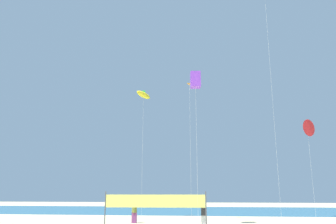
{
  "coord_description": "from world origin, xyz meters",
  "views": [
    {
      "loc": [
        1.04,
        -15.42,
        2.43
      ],
      "look_at": [
        -1.91,
        8.16,
        8.06
      ],
      "focal_mm": 35.73,
      "sensor_mm": 36.0,
      "label": 1
    }
  ],
  "objects_px": {
    "kite_violet_box": "(195,80)",
    "kite_red_delta": "(307,128)",
    "beachgoer_olive_shirt": "(134,211)",
    "kite_orange_diamond": "(190,91)",
    "beachgoer_charcoal_shirt": "(204,214)",
    "volleyball_net": "(155,202)",
    "kite_yellow_inflatable": "(143,95)"
  },
  "relations": [
    {
      "from": "volleyball_net",
      "to": "kite_violet_box",
      "type": "height_order",
      "value": "kite_violet_box"
    },
    {
      "from": "beachgoer_olive_shirt",
      "to": "kite_violet_box",
      "type": "height_order",
      "value": "kite_violet_box"
    },
    {
      "from": "beachgoer_charcoal_shirt",
      "to": "kite_orange_diamond",
      "type": "relative_size",
      "value": 0.13
    },
    {
      "from": "beachgoer_olive_shirt",
      "to": "kite_violet_box",
      "type": "xyz_separation_m",
      "value": [
        5.06,
        -2.13,
        9.85
      ]
    },
    {
      "from": "beachgoer_charcoal_shirt",
      "to": "beachgoer_olive_shirt",
      "type": "height_order",
      "value": "beachgoer_olive_shirt"
    },
    {
      "from": "beachgoer_olive_shirt",
      "to": "volleyball_net",
      "type": "height_order",
      "value": "volleyball_net"
    },
    {
      "from": "kite_yellow_inflatable",
      "to": "kite_red_delta",
      "type": "xyz_separation_m",
      "value": [
        15.94,
        1.76,
        -3.42
      ]
    },
    {
      "from": "beachgoer_olive_shirt",
      "to": "kite_orange_diamond",
      "type": "xyz_separation_m",
      "value": [
        4.35,
        2.25,
        10.33
      ]
    },
    {
      "from": "volleyball_net",
      "to": "kite_orange_diamond",
      "type": "height_order",
      "value": "kite_orange_diamond"
    },
    {
      "from": "beachgoer_charcoal_shirt",
      "to": "kite_violet_box",
      "type": "distance_m",
      "value": 9.95
    },
    {
      "from": "kite_yellow_inflatable",
      "to": "kite_orange_diamond",
      "type": "height_order",
      "value": "kite_yellow_inflatable"
    },
    {
      "from": "beachgoer_charcoal_shirt",
      "to": "kite_orange_diamond",
      "type": "height_order",
      "value": "kite_orange_diamond"
    },
    {
      "from": "kite_violet_box",
      "to": "kite_yellow_inflatable",
      "type": "distance_m",
      "value": 9.0
    },
    {
      "from": "volleyball_net",
      "to": "kite_violet_box",
      "type": "relative_size",
      "value": 0.64
    },
    {
      "from": "beachgoer_olive_shirt",
      "to": "kite_violet_box",
      "type": "bearing_deg",
      "value": -71.56
    },
    {
      "from": "beachgoer_olive_shirt",
      "to": "kite_yellow_inflatable",
      "type": "relative_size",
      "value": 0.14
    },
    {
      "from": "beachgoer_charcoal_shirt",
      "to": "beachgoer_olive_shirt",
      "type": "distance_m",
      "value": 5.67
    },
    {
      "from": "beachgoer_charcoal_shirt",
      "to": "volleyball_net",
      "type": "bearing_deg",
      "value": 79.96
    },
    {
      "from": "beachgoer_charcoal_shirt",
      "to": "volleyball_net",
      "type": "height_order",
      "value": "volleyball_net"
    },
    {
      "from": "kite_orange_diamond",
      "to": "beachgoer_charcoal_shirt",
      "type": "bearing_deg",
      "value": -74.43
    },
    {
      "from": "beachgoer_charcoal_shirt",
      "to": "kite_violet_box",
      "type": "xyz_separation_m",
      "value": [
        -0.37,
        -0.52,
        9.92
      ]
    },
    {
      "from": "beachgoer_olive_shirt",
      "to": "volleyball_net",
      "type": "relative_size",
      "value": 0.24
    },
    {
      "from": "beachgoer_charcoal_shirt",
      "to": "kite_red_delta",
      "type": "xyz_separation_m",
      "value": [
        10.07,
        8.3,
        7.54
      ]
    },
    {
      "from": "beachgoer_charcoal_shirt",
      "to": "volleyball_net",
      "type": "xyz_separation_m",
      "value": [
        -3.42,
        -0.64,
        0.78
      ]
    },
    {
      "from": "kite_red_delta",
      "to": "kite_orange_diamond",
      "type": "relative_size",
      "value": 0.77
    },
    {
      "from": "kite_red_delta",
      "to": "kite_orange_diamond",
      "type": "height_order",
      "value": "kite_orange_diamond"
    },
    {
      "from": "kite_orange_diamond",
      "to": "beachgoer_olive_shirt",
      "type": "bearing_deg",
      "value": -152.65
    },
    {
      "from": "volleyball_net",
      "to": "kite_yellow_inflatable",
      "type": "height_order",
      "value": "kite_yellow_inflatable"
    },
    {
      "from": "kite_violet_box",
      "to": "kite_red_delta",
      "type": "height_order",
      "value": "kite_violet_box"
    },
    {
      "from": "volleyball_net",
      "to": "kite_violet_box",
      "type": "xyz_separation_m",
      "value": [
        3.05,
        0.12,
        9.14
      ]
    },
    {
      "from": "beachgoer_charcoal_shirt",
      "to": "kite_orange_diamond",
      "type": "bearing_deg",
      "value": -5.01
    },
    {
      "from": "beachgoer_olive_shirt",
      "to": "kite_orange_diamond",
      "type": "distance_m",
      "value": 11.43
    }
  ]
}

